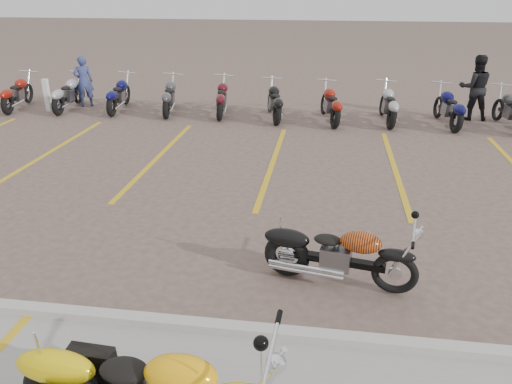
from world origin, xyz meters
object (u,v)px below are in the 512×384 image
bollard (47,95)px  person_b (475,88)px  flame_cruiser (336,256)px  person_a (84,81)px

bollard → person_b: bearing=3.7°
flame_cruiser → bollard: size_ratio=2.05×
flame_cruiser → person_b: person_b is taller
bollard → person_a: bearing=40.7°
person_a → person_b: person_b is taller
person_b → bollard: 13.02m
person_a → flame_cruiser: bearing=99.4°
person_a → bollard: size_ratio=1.63×
flame_cruiser → person_a: (-8.10, 9.41, 0.39)m
person_b → person_a: bearing=-0.6°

